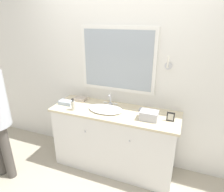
{
  "coord_description": "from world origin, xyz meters",
  "views": [
    {
      "loc": [
        0.81,
        -1.87,
        2.03
      ],
      "look_at": [
        -0.03,
        0.3,
        1.08
      ],
      "focal_mm": 32.0,
      "sensor_mm": 36.0,
      "label": 1
    }
  ],
  "objects_px": {
    "sink_basin": "(106,109)",
    "appliance_box": "(149,115)",
    "soap_bottle": "(73,105)",
    "picture_frame": "(171,117)"
  },
  "relations": [
    {
      "from": "appliance_box",
      "to": "picture_frame",
      "type": "height_order",
      "value": "picture_frame"
    },
    {
      "from": "sink_basin",
      "to": "picture_frame",
      "type": "bearing_deg",
      "value": -0.05
    },
    {
      "from": "sink_basin",
      "to": "soap_bottle",
      "type": "bearing_deg",
      "value": -158.93
    },
    {
      "from": "appliance_box",
      "to": "picture_frame",
      "type": "bearing_deg",
      "value": 11.59
    },
    {
      "from": "sink_basin",
      "to": "appliance_box",
      "type": "xyz_separation_m",
      "value": [
        0.57,
        -0.05,
        0.03
      ]
    },
    {
      "from": "soap_bottle",
      "to": "picture_frame",
      "type": "height_order",
      "value": "soap_bottle"
    },
    {
      "from": "sink_basin",
      "to": "appliance_box",
      "type": "height_order",
      "value": "sink_basin"
    },
    {
      "from": "appliance_box",
      "to": "soap_bottle",
      "type": "bearing_deg",
      "value": -174.03
    },
    {
      "from": "soap_bottle",
      "to": "appliance_box",
      "type": "relative_size",
      "value": 0.79
    },
    {
      "from": "sink_basin",
      "to": "soap_bottle",
      "type": "distance_m",
      "value": 0.42
    }
  ]
}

